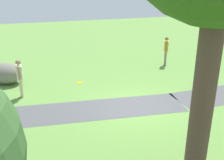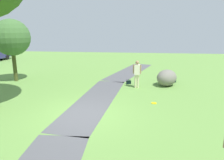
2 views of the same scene
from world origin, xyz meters
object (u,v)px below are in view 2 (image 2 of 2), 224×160
at_px(backpack_by_boulder, 174,79).
at_px(frisbee_on_grass, 154,103).
at_px(lawn_boulder, 167,78).
at_px(handbag_on_grass, 129,82).
at_px(young_tree_near_path, 12,38).
at_px(woman_with_handbag, 137,72).

xyz_separation_m(backpack_by_boulder, frisbee_on_grass, (-4.55, 1.71, -0.18)).
height_order(lawn_boulder, handbag_on_grass, lawn_boulder).
bearing_deg(backpack_by_boulder, frisbee_on_grass, 159.38).
bearing_deg(frisbee_on_grass, backpack_by_boulder, -20.62).
bearing_deg(young_tree_near_path, handbag_on_grass, -89.60).
bearing_deg(woman_with_handbag, backpack_by_boulder, -55.92).
bearing_deg(handbag_on_grass, backpack_by_boulder, -73.75).
bearing_deg(woman_with_handbag, lawn_boulder, -69.13).
bearing_deg(backpack_by_boulder, young_tree_near_path, 94.96).
relative_size(backpack_by_boulder, frisbee_on_grass, 1.45).
bearing_deg(young_tree_near_path, backpack_by_boulder, -85.04).
distance_m(young_tree_near_path, backpack_by_boulder, 11.68).
relative_size(lawn_boulder, woman_with_handbag, 1.12).
relative_size(handbag_on_grass, frisbee_on_grass, 1.30).
bearing_deg(frisbee_on_grass, young_tree_near_path, 69.51).
height_order(backpack_by_boulder, frisbee_on_grass, backpack_by_boulder).
relative_size(lawn_boulder, backpack_by_boulder, 4.92).
height_order(woman_with_handbag, backpack_by_boulder, woman_with_handbag).
relative_size(lawn_boulder, handbag_on_grass, 5.49).
relative_size(young_tree_near_path, handbag_on_grass, 12.09).
bearing_deg(woman_with_handbag, handbag_on_grass, 32.93).
xyz_separation_m(young_tree_near_path, frisbee_on_grass, (-3.57, -9.56, -3.05)).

